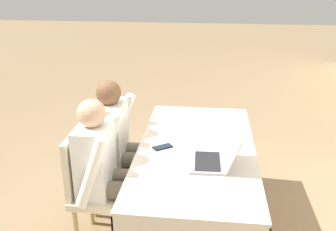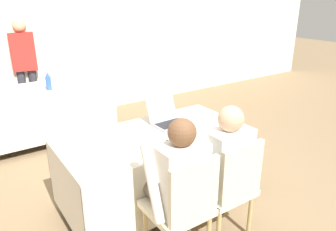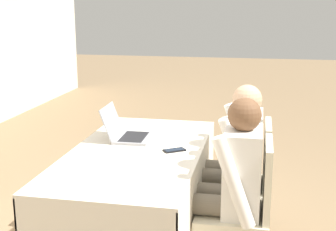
{
  "view_description": "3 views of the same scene",
  "coord_description": "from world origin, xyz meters",
  "px_view_note": "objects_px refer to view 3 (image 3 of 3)",
  "views": [
    {
      "loc": [
        2.53,
        0.08,
        1.99
      ],
      "look_at": [
        0.0,
        -0.21,
        0.98
      ],
      "focal_mm": 40.0,
      "sensor_mm": 36.0,
      "label": 1
    },
    {
      "loc": [
        -1.43,
        -2.33,
        1.94
      ],
      "look_at": [
        0.0,
        -0.21,
        0.98
      ],
      "focal_mm": 35.0,
      "sensor_mm": 36.0,
      "label": 2
    },
    {
      "loc": [
        -2.91,
        -0.79,
        1.69
      ],
      "look_at": [
        0.0,
        -0.21,
        0.98
      ],
      "focal_mm": 50.0,
      "sensor_mm": 36.0,
      "label": 3
    }
  ],
  "objects_px": {
    "chair_near_left": "(245,205)",
    "person_white_shirt": "(234,156)",
    "person_checkered_shirt": "(229,179)",
    "laptop": "(127,133)",
    "chair_near_right": "(248,178)",
    "cell_phone": "(174,150)"
  },
  "relations": [
    {
      "from": "chair_near_left",
      "to": "person_white_shirt",
      "type": "relative_size",
      "value": 0.78
    },
    {
      "from": "person_checkered_shirt",
      "to": "laptop",
      "type": "bearing_deg",
      "value": -120.94
    },
    {
      "from": "laptop",
      "to": "chair_near_left",
      "type": "distance_m",
      "value": 1.03
    },
    {
      "from": "chair_near_right",
      "to": "person_white_shirt",
      "type": "xyz_separation_m",
      "value": [
        -0.0,
        0.1,
        0.16
      ]
    },
    {
      "from": "cell_phone",
      "to": "chair_near_left",
      "type": "bearing_deg",
      "value": -152.34
    },
    {
      "from": "chair_near_left",
      "to": "person_white_shirt",
      "type": "distance_m",
      "value": 0.49
    },
    {
      "from": "person_checkered_shirt",
      "to": "chair_near_left",
      "type": "bearing_deg",
      "value": 90.0
    },
    {
      "from": "laptop",
      "to": "person_white_shirt",
      "type": "xyz_separation_m",
      "value": [
        -0.01,
        -0.78,
        -0.12
      ]
    },
    {
      "from": "chair_near_right",
      "to": "person_white_shirt",
      "type": "relative_size",
      "value": 0.78
    },
    {
      "from": "person_white_shirt",
      "to": "cell_phone",
      "type": "bearing_deg",
      "value": -63.09
    },
    {
      "from": "laptop",
      "to": "chair_near_left",
      "type": "relative_size",
      "value": 0.38
    },
    {
      "from": "laptop",
      "to": "person_checkered_shirt",
      "type": "bearing_deg",
      "value": -122.62
    },
    {
      "from": "laptop",
      "to": "person_white_shirt",
      "type": "relative_size",
      "value": 0.29
    },
    {
      "from": "person_white_shirt",
      "to": "chair_near_right",
      "type": "bearing_deg",
      "value": 90.0
    },
    {
      "from": "laptop",
      "to": "person_checkered_shirt",
      "type": "height_order",
      "value": "person_checkered_shirt"
    },
    {
      "from": "chair_near_left",
      "to": "laptop",
      "type": "bearing_deg",
      "value": -117.89
    },
    {
      "from": "chair_near_right",
      "to": "person_white_shirt",
      "type": "distance_m",
      "value": 0.19
    },
    {
      "from": "chair_near_left",
      "to": "person_white_shirt",
      "type": "xyz_separation_m",
      "value": [
        0.45,
        0.1,
        0.16
      ]
    },
    {
      "from": "person_checkered_shirt",
      "to": "person_white_shirt",
      "type": "bearing_deg",
      "value": -180.0
    },
    {
      "from": "laptop",
      "to": "person_white_shirt",
      "type": "height_order",
      "value": "person_white_shirt"
    },
    {
      "from": "cell_phone",
      "to": "chair_near_right",
      "type": "relative_size",
      "value": 0.18
    },
    {
      "from": "chair_near_right",
      "to": "cell_phone",
      "type": "bearing_deg",
      "value": -68.16
    }
  ]
}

